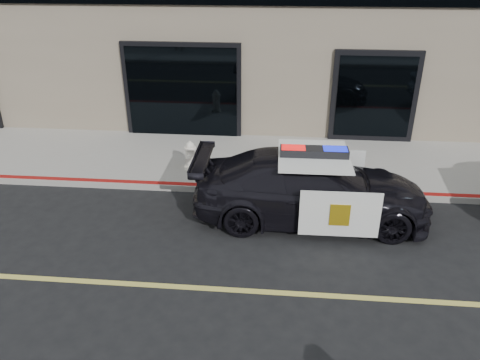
{
  "coord_description": "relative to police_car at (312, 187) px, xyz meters",
  "views": [
    {
      "loc": [
        1.89,
        -6.24,
        5.18
      ],
      "look_at": [
        1.12,
        2.2,
        1.0
      ],
      "focal_mm": 35.0,
      "sensor_mm": 36.0,
      "label": 1
    }
  ],
  "objects": [
    {
      "name": "fire_hydrant",
      "position": [
        -2.94,
        1.91,
        -0.22
      ],
      "size": [
        0.34,
        0.47,
        0.75
      ],
      "color": "white",
      "rests_on": "sidewalk_n"
    },
    {
      "name": "sidewalk_n",
      "position": [
        -2.59,
        2.7,
        -0.65
      ],
      "size": [
        60.0,
        3.5,
        0.15
      ],
      "primitive_type": "cube",
      "color": "gray",
      "rests_on": "ground"
    },
    {
      "name": "police_car",
      "position": [
        0.0,
        0.0,
        0.0
      ],
      "size": [
        2.3,
        4.96,
        1.61
      ],
      "color": "black",
      "rests_on": "ground"
    },
    {
      "name": "ground",
      "position": [
        -2.59,
        -2.55,
        -0.72
      ],
      "size": [
        120.0,
        120.0,
        0.0
      ],
      "primitive_type": "plane",
      "color": "black",
      "rests_on": "ground"
    }
  ]
}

